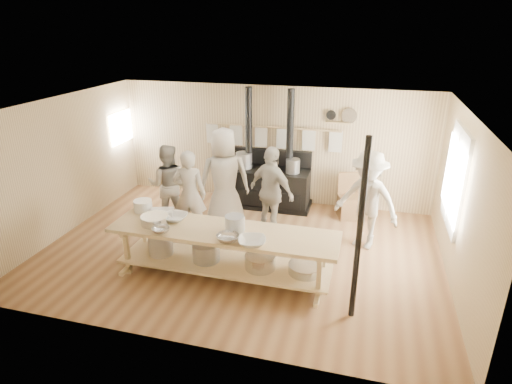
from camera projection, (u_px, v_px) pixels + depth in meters
ground at (241, 250)px, 7.76m from camera, size 7.00×7.00×0.00m
room_shell at (239, 165)px, 7.15m from camera, size 7.00×7.00×7.00m
window_right at (456, 179)px, 6.90m from camera, size 0.09×1.50×1.65m
left_opening at (121, 127)px, 9.79m from camera, size 0.00×0.90×0.90m
stove at (268, 183)px, 9.46m from camera, size 1.90×0.75×2.60m
towel_rail at (272, 134)px, 9.32m from camera, size 3.00×0.04×0.47m
back_wall_shelf at (341, 118)px, 8.84m from camera, size 0.63×0.14×0.32m
prep_table at (223, 249)px, 6.76m from camera, size 3.60×0.90×0.85m
support_post at (359, 233)px, 5.57m from camera, size 0.08×0.08×2.60m
cook_far_left at (190, 194)px, 8.00m from camera, size 0.68×0.50×1.71m
cook_left at (168, 184)px, 8.58m from camera, size 0.93×0.81×1.64m
cook_center at (225, 179)px, 8.30m from camera, size 1.16×0.97×2.02m
cook_right at (272, 192)px, 8.04m from camera, size 1.11×0.86×1.75m
cook_by_window at (367, 200)px, 7.57m from camera, size 1.34×1.06×1.82m
chair at (349, 205)px, 8.98m from camera, size 0.56×0.56×0.94m
bowl_white_a at (175, 217)px, 6.94m from camera, size 0.41×0.41×0.10m
bowl_steel_a at (161, 230)px, 6.54m from camera, size 0.39×0.39×0.09m
bowl_white_b at (252, 242)px, 6.18m from camera, size 0.49×0.49×0.10m
bowl_steel_b at (228, 238)px, 6.27m from camera, size 0.36×0.36×0.11m
roasting_pan at (161, 212)px, 7.15m from camera, size 0.44×0.36×0.09m
mixing_bowl_large at (155, 220)px, 6.82m from camera, size 0.58×0.58×0.14m
bucket_galv at (235, 224)px, 6.51m from camera, size 0.38×0.38×0.27m
deep_bowl_enamel at (143, 206)px, 7.27m from camera, size 0.35×0.35×0.19m
pitcher at (240, 223)px, 6.60m from camera, size 0.17×0.17×0.22m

